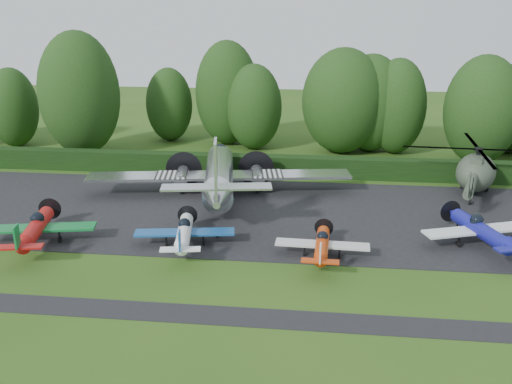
# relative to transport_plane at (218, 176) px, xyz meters

# --- Properties ---
(ground) EXTENTS (160.00, 160.00, 0.00)m
(ground) POSITION_rel_transport_plane_xyz_m (5.67, -13.37, -2.09)
(ground) COLOR #294F16
(ground) RESTS_ON ground
(apron) EXTENTS (70.00, 18.00, 0.01)m
(apron) POSITION_rel_transport_plane_xyz_m (5.67, -3.37, -2.09)
(apron) COLOR black
(apron) RESTS_ON ground
(taxiway_verge) EXTENTS (70.00, 2.00, 0.00)m
(taxiway_verge) POSITION_rel_transport_plane_xyz_m (5.67, -19.37, -2.09)
(taxiway_verge) COLOR black
(taxiway_verge) RESTS_ON ground
(hedgerow) EXTENTS (90.00, 1.60, 2.00)m
(hedgerow) POSITION_rel_transport_plane_xyz_m (5.67, 7.63, -2.09)
(hedgerow) COLOR black
(hedgerow) RESTS_ON ground
(transport_plane) EXTENTS (23.39, 17.94, 7.50)m
(transport_plane) POSITION_rel_transport_plane_xyz_m (0.00, 0.00, 0.00)
(transport_plane) COLOR silver
(transport_plane) RESTS_ON ground
(light_plane_red) EXTENTS (8.02, 8.43, 3.08)m
(light_plane_red) POSITION_rel_transport_plane_xyz_m (-11.05, -11.33, -0.81)
(light_plane_red) COLOR #AF1210
(light_plane_red) RESTS_ON ground
(light_plane_white) EXTENTS (7.01, 7.37, 2.69)m
(light_plane_white) POSITION_rel_transport_plane_xyz_m (-0.57, -10.56, -0.97)
(light_plane_white) COLOR white
(light_plane_white) RESTS_ON ground
(light_plane_orange) EXTENTS (6.32, 6.65, 2.43)m
(light_plane_orange) POSITION_rel_transport_plane_xyz_m (9.00, -11.33, -1.08)
(light_plane_orange) COLOR #C83B0B
(light_plane_orange) RESTS_ON ground
(light_plane_blue) EXTENTS (7.89, 8.30, 3.03)m
(light_plane_blue) POSITION_rel_transport_plane_xyz_m (20.07, -8.11, -0.83)
(light_plane_blue) COLOR navy
(light_plane_blue) RESTS_ON ground
(helicopter) EXTENTS (13.03, 15.26, 4.20)m
(helicopter) POSITION_rel_transport_plane_xyz_m (22.58, 4.07, 0.16)
(helicopter) COLOR #374233
(helicopter) RESTS_ON ground
(tree_0) EXTENTS (7.73, 7.73, 9.98)m
(tree_0) POSITION_rel_transport_plane_xyz_m (29.95, 19.91, 2.89)
(tree_0) COLOR black
(tree_0) RESTS_ON ground
(tree_1) EXTENTS (9.16, 9.16, 11.77)m
(tree_1) POSITION_rel_transport_plane_xyz_m (11.05, 17.70, 3.79)
(tree_1) COLOR black
(tree_1) RESTS_ON ground
(tree_3) EXTENTS (6.44, 6.44, 10.68)m
(tree_3) POSITION_rel_transport_plane_xyz_m (17.06, 18.05, 3.24)
(tree_3) COLOR black
(tree_3) RESTS_ON ground
(tree_4) EXTENTS (5.81, 5.81, 9.30)m
(tree_4) POSITION_rel_transport_plane_xyz_m (-27.27, 16.22, 2.54)
(tree_4) COLOR black
(tree_4) RESTS_ON ground
(tree_5) EXTENTS (8.79, 8.79, 13.63)m
(tree_5) POSITION_rel_transport_plane_xyz_m (-17.82, 13.64, 4.71)
(tree_5) COLOR black
(tree_5) RESTS_ON ground
(tree_6) EXTENTS (5.63, 5.63, 8.95)m
(tree_6) POSITION_rel_transport_plane_xyz_m (-9.83, 21.30, 2.37)
(tree_6) COLOR black
(tree_6) RESTS_ON ground
(tree_9) EXTENTS (7.84, 7.84, 11.43)m
(tree_9) POSITION_rel_transport_plane_xyz_m (25.31, 14.56, 3.61)
(tree_9) COLOR black
(tree_9) RESTS_ON ground
(tree_10) EXTENTS (6.43, 6.43, 9.84)m
(tree_10) POSITION_rel_transport_plane_xyz_m (0.97, 18.26, 2.82)
(tree_10) COLOR black
(tree_10) RESTS_ON ground
(tree_11) EXTENTS (7.58, 7.58, 11.04)m
(tree_11) POSITION_rel_transport_plane_xyz_m (14.23, 18.75, 3.42)
(tree_11) COLOR black
(tree_11) RESTS_ON ground
(tree_12) EXTENTS (7.53, 7.53, 12.28)m
(tree_12) POSITION_rel_transport_plane_xyz_m (-2.46, 20.39, 4.04)
(tree_12) COLOR black
(tree_12) RESTS_ON ground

